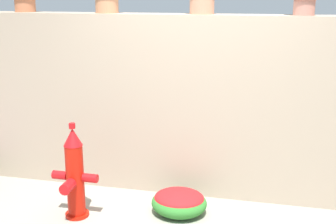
{
  "coord_description": "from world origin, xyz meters",
  "views": [
    {
      "loc": [
        0.67,
        -3.3,
        2.13
      ],
      "look_at": [
        -0.33,
        0.98,
        0.93
      ],
      "focal_mm": 47.62,
      "sensor_mm": 36.0,
      "label": 1
    }
  ],
  "objects": [
    {
      "name": "flower_bush_right",
      "position": [
        -0.13,
        0.6,
        0.13
      ],
      "size": [
        0.55,
        0.49,
        0.24
      ],
      "color": "#317B2D",
      "rests_on": "ground"
    },
    {
      "name": "stone_wall",
      "position": [
        0.0,
        1.18,
        0.95
      ],
      "size": [
        6.58,
        0.32,
        1.9
      ],
      "primitive_type": "cube",
      "color": "tan",
      "rests_on": "ground"
    },
    {
      "name": "fire_hydrant",
      "position": [
        -1.09,
        0.32,
        0.43
      ],
      "size": [
        0.45,
        0.36,
        0.95
      ],
      "color": "red",
      "rests_on": "ground"
    }
  ]
}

